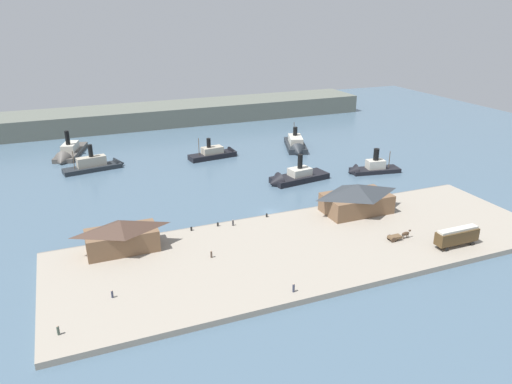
# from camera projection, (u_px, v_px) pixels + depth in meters

# --- Properties ---
(ground_plane) EXTENTS (320.00, 320.00, 0.00)m
(ground_plane) POSITION_uv_depth(u_px,v_px,m) (270.00, 212.00, 124.60)
(ground_plane) COLOR slate
(quay_promenade) EXTENTS (110.00, 36.00, 1.20)m
(quay_promenade) POSITION_uv_depth(u_px,v_px,m) (311.00, 247.00, 105.40)
(quay_promenade) COLOR #9E9384
(quay_promenade) RESTS_ON ground
(seawall_edge) EXTENTS (110.00, 0.80, 1.00)m
(seawall_edge) POSITION_uv_depth(u_px,v_px,m) (276.00, 216.00, 121.31)
(seawall_edge) COLOR gray
(seawall_edge) RESTS_ON ground
(ferry_shed_customs_shed) EXTENTS (14.91, 7.74, 6.81)m
(ferry_shed_customs_shed) POSITION_uv_depth(u_px,v_px,m) (122.00, 235.00, 101.58)
(ferry_shed_customs_shed) COLOR brown
(ferry_shed_customs_shed) RESTS_ON quay_promenade
(ferry_shed_central_terminal) EXTENTS (16.75, 9.95, 7.34)m
(ferry_shed_central_terminal) POSITION_uv_depth(u_px,v_px,m) (357.00, 198.00, 120.59)
(ferry_shed_central_terminal) COLOR brown
(ferry_shed_central_terminal) RESTS_ON quay_promenade
(street_tram) EXTENTS (10.14, 2.69, 4.15)m
(street_tram) POSITION_uv_depth(u_px,v_px,m) (457.00, 236.00, 103.76)
(street_tram) COLOR #4C381E
(street_tram) RESTS_ON quay_promenade
(horse_cart) EXTENTS (5.80, 1.66, 1.87)m
(horse_cart) POSITION_uv_depth(u_px,v_px,m) (399.00, 236.00, 107.08)
(horse_cart) COLOR brown
(horse_cart) RESTS_ON quay_promenade
(pedestrian_near_west_shed) EXTENTS (0.39, 0.39, 1.59)m
(pedestrian_near_west_shed) POSITION_uv_depth(u_px,v_px,m) (211.00, 254.00, 99.54)
(pedestrian_near_west_shed) COLOR #4C3D33
(pedestrian_near_west_shed) RESTS_ON quay_promenade
(pedestrian_by_tram) EXTENTS (0.43, 0.43, 1.74)m
(pedestrian_by_tram) POSITION_uv_depth(u_px,v_px,m) (294.00, 288.00, 87.59)
(pedestrian_by_tram) COLOR #33384C
(pedestrian_by_tram) RESTS_ON quay_promenade
(pedestrian_near_east_shed) EXTENTS (0.38, 0.38, 1.55)m
(pedestrian_near_east_shed) POSITION_uv_depth(u_px,v_px,m) (112.00, 294.00, 85.88)
(pedestrian_near_east_shed) COLOR #33384C
(pedestrian_near_east_shed) RESTS_ON quay_promenade
(pedestrian_walking_east) EXTENTS (0.37, 0.37, 1.50)m
(pedestrian_walking_east) POSITION_uv_depth(u_px,v_px,m) (233.00, 223.00, 114.01)
(pedestrian_walking_east) COLOR #232328
(pedestrian_walking_east) RESTS_ON quay_promenade
(pedestrian_walking_west) EXTENTS (0.42, 0.42, 1.70)m
(pedestrian_walking_west) POSITION_uv_depth(u_px,v_px,m) (58.00, 331.00, 76.19)
(pedestrian_walking_west) COLOR #3D4C42
(pedestrian_walking_west) RESTS_ON quay_promenade
(mooring_post_west) EXTENTS (0.44, 0.44, 0.90)m
(mooring_post_west) POSITION_uv_depth(u_px,v_px,m) (267.00, 215.00, 118.66)
(mooring_post_west) COLOR black
(mooring_post_west) RESTS_ON quay_promenade
(mooring_post_center_west) EXTENTS (0.44, 0.44, 0.90)m
(mooring_post_center_west) POSITION_uv_depth(u_px,v_px,m) (218.00, 224.00, 113.79)
(mooring_post_center_west) COLOR black
(mooring_post_center_west) RESTS_ON quay_promenade
(mooring_post_east) EXTENTS (0.44, 0.44, 0.90)m
(mooring_post_east) POSITION_uv_depth(u_px,v_px,m) (191.00, 229.00, 111.56)
(mooring_post_east) COLOR black
(mooring_post_east) RESTS_ON quay_promenade
(ferry_mid_harbor) EXTENTS (17.56, 7.92, 9.53)m
(ferry_mid_harbor) POSITION_uv_depth(u_px,v_px,m) (369.00, 169.00, 153.49)
(ferry_mid_harbor) COLOR black
(ferry_mid_harbor) RESTS_ON ground
(ferry_approaching_east) EXTENTS (20.23, 9.12, 10.37)m
(ferry_approaching_east) POSITION_uv_depth(u_px,v_px,m) (293.00, 178.00, 145.23)
(ferry_approaching_east) COLOR black
(ferry_approaching_east) RESTS_ON ground
(ferry_moored_west) EXTENTS (18.43, 7.18, 9.15)m
(ferry_moored_west) POSITION_uv_depth(u_px,v_px,m) (217.00, 153.00, 168.90)
(ferry_moored_west) COLOR black
(ferry_moored_west) RESTS_ON ground
(ferry_departing_north) EXTENTS (20.02, 8.08, 10.12)m
(ferry_departing_north) POSITION_uv_depth(u_px,v_px,m) (99.00, 165.00, 156.51)
(ferry_departing_north) COLOR #23282D
(ferry_departing_north) RESTS_ON ground
(ferry_near_quay) EXTENTS (12.59, 20.77, 10.58)m
(ferry_near_quay) POSITION_uv_depth(u_px,v_px,m) (296.00, 146.00, 177.70)
(ferry_near_quay) COLOR #23282D
(ferry_near_quay) RESTS_ON ground
(ferry_approaching_west) EXTENTS (13.25, 25.07, 11.24)m
(ferry_approaching_west) POSITION_uv_depth(u_px,v_px,m) (68.00, 154.00, 169.12)
(ferry_approaching_west) COLOR #514C47
(ferry_approaching_west) RESTS_ON ground
(far_headland) EXTENTS (180.00, 24.00, 8.00)m
(far_headland) POSITION_uv_depth(u_px,v_px,m) (171.00, 114.00, 218.07)
(far_headland) COLOR #60665B
(far_headland) RESTS_ON ground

